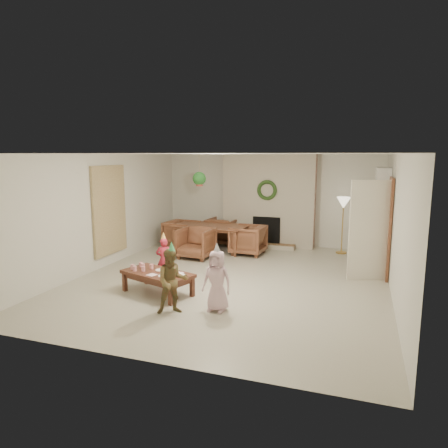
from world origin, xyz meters
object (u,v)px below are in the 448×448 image
at_px(dining_chair_near, 196,243).
at_px(coffee_table_top, 158,274).
at_px(dining_chair_left, 182,234).
at_px(dining_table, 210,238).
at_px(dining_chair_right, 248,240).
at_px(child_pink, 217,281).
at_px(dining_chair_far, 223,231).
at_px(child_plaid, 172,281).
at_px(child_red, 164,260).

distance_m(dining_chair_near, coffee_table_top, 2.64).
bearing_deg(dining_chair_left, dining_chair_near, -135.00).
relative_size(dining_table, dining_chair_right, 2.34).
distance_m(dining_chair_right, child_pink, 3.83).
height_order(dining_table, dining_chair_far, dining_chair_far).
relative_size(dining_chair_near, dining_chair_far, 1.00).
relative_size(dining_chair_far, child_pink, 0.82).
height_order(dining_chair_far, child_plaid, child_plaid).
distance_m(dining_chair_far, coffee_table_top, 4.30).
relative_size(child_red, child_plaid, 0.84).
height_order(dining_chair_right, child_pink, child_pink).
distance_m(dining_chair_near, child_pink, 3.44).
xyz_separation_m(child_red, child_pink, (1.51, -1.11, 0.06)).
bearing_deg(child_pink, dining_chair_right, 102.52).
relative_size(dining_table, child_pink, 1.92).
relative_size(dining_chair_right, child_plaid, 0.78).
xyz_separation_m(dining_chair_far, child_red, (0.02, -3.59, 0.07)).
xyz_separation_m(dining_chair_far, child_pink, (1.53, -4.70, 0.13)).
distance_m(dining_chair_left, child_pink, 4.61).
bearing_deg(coffee_table_top, dining_table, 113.48).
distance_m(dining_chair_right, child_red, 2.86).
relative_size(dining_table, dining_chair_near, 2.34).
bearing_deg(dining_table, coffee_table_top, -81.22).
bearing_deg(dining_chair_near, dining_chair_left, 135.00).
bearing_deg(dining_chair_near, dining_chair_right, 38.66).
relative_size(dining_chair_near, child_pink, 0.82).
relative_size(dining_chair_left, dining_chair_right, 1.00).
distance_m(dining_chair_far, child_pink, 4.94).
xyz_separation_m(coffee_table_top, child_plaid, (0.65, -0.73, 0.15)).
bearing_deg(coffee_table_top, dining_chair_right, 96.08).
bearing_deg(child_pink, dining_chair_far, 112.46).
bearing_deg(coffee_table_top, dining_chair_far, 111.77).
bearing_deg(dining_chair_right, child_plaid, 2.55).
bearing_deg(child_plaid, dining_chair_left, 81.76).
xyz_separation_m(dining_chair_right, child_plaid, (-0.09, -4.12, 0.15)).
bearing_deg(coffee_table_top, child_pink, 0.85).
bearing_deg(dining_chair_far, child_red, 94.14).
relative_size(child_red, child_pink, 0.88).
bearing_deg(dining_chair_far, dining_chair_near, 90.00).
bearing_deg(child_pink, dining_chair_near, 122.90).
bearing_deg(dining_chair_far, child_plaid, 103.96).
distance_m(coffee_table_top, child_red, 0.73).
height_order(dining_table, child_pink, child_pink).
relative_size(dining_table, coffee_table_top, 1.46).
xyz_separation_m(dining_chair_far, dining_chair_right, (0.99, -0.91, 0.00)).
bearing_deg(dining_chair_near, dining_chair_far, 90.00).
relative_size(dining_chair_near, child_plaid, 0.78).
height_order(dining_table, dining_chair_left, dining_chair_left).
relative_size(dining_chair_left, child_red, 0.93).
distance_m(dining_chair_near, dining_chair_left, 1.19).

